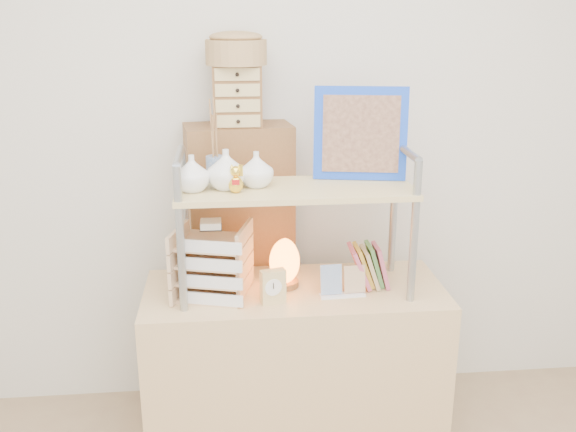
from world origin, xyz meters
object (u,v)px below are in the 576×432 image
object	(u,v)px
letter_tray	(212,266)
salt_lamp	(284,262)
desk	(294,371)
cabinet	(241,272)

from	to	relation	value
letter_tray	salt_lamp	size ratio (longest dim) A/B	1.52
letter_tray	desk	bearing A→B (deg)	5.34
cabinet	letter_tray	bearing A→B (deg)	-113.94
desk	salt_lamp	world-z (taller)	salt_lamp
cabinet	salt_lamp	distance (m)	0.42
desk	salt_lamp	size ratio (longest dim) A/B	5.93
letter_tray	salt_lamp	xyz separation A→B (m)	(0.28, 0.06, -0.02)
desk	cabinet	size ratio (longest dim) A/B	0.89
desk	salt_lamp	distance (m)	0.48
desk	letter_tray	size ratio (longest dim) A/B	3.89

